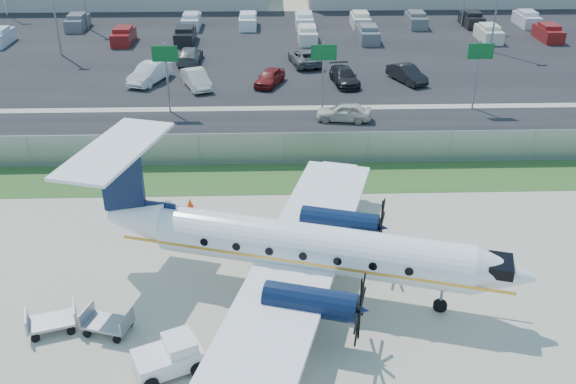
{
  "coord_description": "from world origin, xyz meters",
  "views": [
    {
      "loc": [
        -0.81,
        -20.88,
        16.54
      ],
      "look_at": [
        0.0,
        6.0,
        2.3
      ],
      "focal_mm": 40.0,
      "sensor_mm": 36.0,
      "label": 1
    }
  ],
  "objects_px": {
    "baggage_cart_near": "(52,321)",
    "baggage_cart_far": "(107,323)",
    "pushback_tug": "(171,356)",
    "aircraft": "(302,246)"
  },
  "relations": [
    {
      "from": "baggage_cart_near",
      "to": "baggage_cart_far",
      "type": "bearing_deg",
      "value": -4.66
    },
    {
      "from": "baggage_cart_far",
      "to": "pushback_tug",
      "type": "bearing_deg",
      "value": -37.72
    },
    {
      "from": "pushback_tug",
      "to": "baggage_cart_far",
      "type": "height_order",
      "value": "pushback_tug"
    },
    {
      "from": "baggage_cart_near",
      "to": "aircraft",
      "type": "bearing_deg",
      "value": 13.14
    },
    {
      "from": "aircraft",
      "to": "baggage_cart_far",
      "type": "xyz_separation_m",
      "value": [
        -7.67,
        -2.48,
        -1.77
      ]
    },
    {
      "from": "pushback_tug",
      "to": "baggage_cart_far",
      "type": "bearing_deg",
      "value": 142.28
    },
    {
      "from": "baggage_cart_near",
      "to": "baggage_cart_far",
      "type": "relative_size",
      "value": 1.02
    },
    {
      "from": "pushback_tug",
      "to": "baggage_cart_near",
      "type": "relative_size",
      "value": 1.31
    },
    {
      "from": "baggage_cart_near",
      "to": "baggage_cart_far",
      "type": "xyz_separation_m",
      "value": [
        2.18,
        -0.18,
        -0.01
      ]
    },
    {
      "from": "pushback_tug",
      "to": "baggage_cart_far",
      "type": "xyz_separation_m",
      "value": [
        -2.74,
        2.12,
        -0.16
      ]
    }
  ]
}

